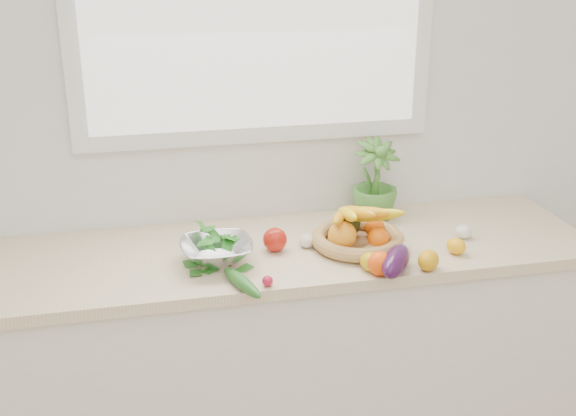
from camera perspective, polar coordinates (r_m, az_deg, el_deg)
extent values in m
cube|color=white|center=(2.63, -2.61, 8.48)|extent=(4.50, 0.02, 2.70)
cube|color=silver|center=(2.72, -1.14, -12.19)|extent=(2.20, 0.58, 0.86)
cube|color=beige|center=(2.51, -1.22, -3.56)|extent=(2.24, 0.62, 0.04)
sphere|color=#FF4D08|center=(2.31, 7.26, -4.38)|extent=(0.08, 0.08, 0.08)
ellipsoid|color=gold|center=(2.33, 6.58, -4.27)|extent=(0.10, 0.10, 0.06)
ellipsoid|color=orange|center=(2.37, 11.03, -4.08)|extent=(0.10, 0.11, 0.07)
ellipsoid|color=#FEAD0D|center=(2.50, 13.14, -2.95)|extent=(0.08, 0.09, 0.06)
sphere|color=#AD190D|center=(2.46, -1.04, -2.51)|extent=(0.11, 0.11, 0.08)
cube|color=tan|center=(2.43, 6.59, -3.50)|extent=(0.11, 0.10, 0.03)
ellipsoid|color=beige|center=(2.49, 1.49, -2.63)|extent=(0.06, 0.06, 0.05)
ellipsoid|color=silver|center=(2.64, 13.70, -1.83)|extent=(0.07, 0.07, 0.05)
ellipsoid|color=white|center=(2.48, 9.12, -3.06)|extent=(0.05, 0.05, 0.04)
ellipsoid|color=#300E35|center=(2.32, 8.53, -4.17)|extent=(0.18, 0.22, 0.08)
ellipsoid|color=#205B1A|center=(2.22, -3.66, -5.90)|extent=(0.11, 0.23, 0.04)
sphere|color=red|center=(2.23, -1.62, -5.79)|extent=(0.04, 0.04, 0.03)
imported|color=#45822F|center=(2.72, 6.88, 2.12)|extent=(0.21, 0.21, 0.32)
cylinder|color=#B1814E|center=(2.51, 5.51, -2.93)|extent=(0.34, 0.34, 0.01)
torus|color=tan|center=(2.50, 5.53, -2.44)|extent=(0.40, 0.40, 0.05)
sphere|color=orange|center=(2.45, 4.32, -2.17)|extent=(0.12, 0.12, 0.10)
sphere|color=#FF6808|center=(2.47, 7.16, -2.39)|extent=(0.09, 0.09, 0.07)
sphere|color=#FF5B08|center=(2.56, 6.84, -1.51)|extent=(0.09, 0.09, 0.07)
ellipsoid|color=black|center=(2.55, 4.86, -1.17)|extent=(0.10, 0.10, 0.10)
ellipsoid|color=orange|center=(2.44, 4.01, -0.83)|extent=(0.11, 0.22, 0.09)
ellipsoid|color=yellow|center=(2.45, 4.71, -0.49)|extent=(0.04, 0.22, 0.09)
ellipsoid|color=#FFAC15|center=(2.45, 5.46, -0.34)|extent=(0.10, 0.22, 0.09)
ellipsoid|color=#FEA814|center=(2.47, 6.13, -0.37)|extent=(0.15, 0.20, 0.09)
ellipsoid|color=yellow|center=(2.48, 6.90, -0.58)|extent=(0.20, 0.16, 0.09)
cylinder|color=silver|center=(2.39, -5.64, -4.18)|extent=(0.09, 0.09, 0.02)
imported|color=silver|center=(2.37, -5.68, -3.33)|extent=(0.24, 0.24, 0.06)
ellipsoid|color=#1B6C1D|center=(2.36, -5.71, -2.48)|extent=(0.18, 0.18, 0.07)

